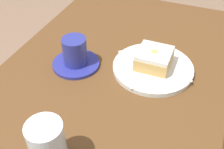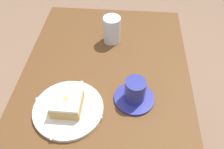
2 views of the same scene
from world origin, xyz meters
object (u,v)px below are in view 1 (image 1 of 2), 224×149
(donut_glazed_square, at_px, (154,58))
(coffee_cup, at_px, (75,55))
(plate_glazed_square, at_px, (153,68))
(water_glass, at_px, (48,145))

(donut_glazed_square, xyz_separation_m, coffee_cup, (0.06, -0.21, -0.00))
(plate_glazed_square, height_order, water_glass, water_glass)
(donut_glazed_square, relative_size, water_glass, 0.82)
(plate_glazed_square, bearing_deg, coffee_cup, -73.72)
(coffee_cup, bearing_deg, water_glass, 18.41)
(water_glass, xyz_separation_m, coffee_cup, (-0.30, -0.10, -0.02))
(plate_glazed_square, distance_m, coffee_cup, 0.22)
(donut_glazed_square, distance_m, coffee_cup, 0.22)
(coffee_cup, bearing_deg, plate_glazed_square, 106.28)
(donut_glazed_square, bearing_deg, coffee_cup, -73.72)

